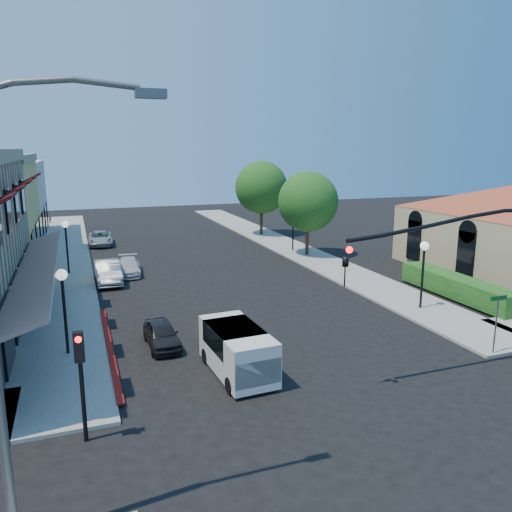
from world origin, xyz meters
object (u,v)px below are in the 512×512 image
object	(u,v)px
parked_car_a	(162,334)
parked_car_b	(108,272)
parked_car_d	(100,238)
lamppost_left_near	(63,290)
street_tree_b	(261,188)
signal_mast_arm	(484,263)
white_van	(238,348)
street_name_sign	(497,315)
parked_car_c	(128,267)
street_tree_a	(308,202)
lamppost_left_far	(66,234)
lamppost_right_far	(293,218)
secondary_signal	(80,366)
cobra_streetlight	(8,302)
lamppost_right_near	(424,258)

from	to	relation	value
parked_car_a	parked_car_b	world-z (taller)	parked_car_b
parked_car_b	parked_car_d	size ratio (longest dim) A/B	0.97
parked_car_a	lamppost_left_near	bearing A→B (deg)	174.45
street_tree_b	signal_mast_arm	distance (m)	30.65
white_van	street_name_sign	bearing A→B (deg)	-10.56
parked_car_c	white_van	bearing A→B (deg)	-77.32
street_tree_a	lamppost_left_near	xyz separation A→B (m)	(-17.30, -14.00, -1.46)
street_tree_b	parked_car_a	size ratio (longest dim) A/B	2.25
street_name_sign	lamppost_left_far	xyz separation A→B (m)	(-16.00, 19.80, 1.04)
parked_car_b	lamppost_right_far	bearing A→B (deg)	17.96
street_tree_a	parked_car_c	xyz separation A→B (m)	(-13.60, -1.31, -3.66)
parked_car_d	signal_mast_arm	bearing A→B (deg)	-66.68
lamppost_left_far	white_van	distance (m)	18.93
street_name_sign	parked_car_c	world-z (taller)	street_name_sign
signal_mast_arm	white_van	xyz separation A→B (m)	(-8.49, 2.59, -3.08)
street_tree_a	street_tree_b	world-z (taller)	street_tree_b
lamppost_right_far	parked_car_d	xyz separation A→B (m)	(-14.45, 8.00, -2.14)
secondary_signal	parked_car_d	distance (m)	30.71
cobra_streetlight	lamppost_right_far	world-z (taller)	cobra_streetlight
street_tree_a	parked_car_b	size ratio (longest dim) A/B	1.56
parked_car_a	street_tree_a	bearing A→B (deg)	45.13
street_tree_b	cobra_streetlight	bearing A→B (deg)	-117.83
lamppost_right_far	lamppost_right_near	bearing A→B (deg)	-90.00
signal_mast_arm	lamppost_left_near	world-z (taller)	signal_mast_arm
street_tree_b	parked_car_c	xyz separation A→B (m)	(-13.60, -11.31, -4.01)
lamppost_right_near	parked_car_d	world-z (taller)	lamppost_right_near
street_name_sign	lamppost_right_far	size ratio (longest dim) A/B	0.70
parked_car_d	street_tree_a	bearing A→B (deg)	-31.98
signal_mast_arm	street_name_sign	bearing A→B (deg)	23.20
lamppost_right_far	white_van	xyz separation A→B (m)	(-11.13, -19.91, -1.73)
lamppost_left_near	parked_car_c	distance (m)	13.40
street_tree_b	cobra_streetlight	xyz separation A→B (m)	(-17.95, -34.00, 0.72)
lamppost_left_far	parked_car_b	bearing A→B (deg)	-52.52
parked_car_a	parked_car_c	world-z (taller)	parked_car_c
signal_mast_arm	street_name_sign	xyz separation A→B (m)	(1.64, 0.70, -2.39)
cobra_streetlight	white_van	world-z (taller)	cobra_streetlight
cobra_streetlight	lamppost_right_far	xyz separation A→B (m)	(17.65, 26.00, -2.53)
cobra_streetlight	parked_car_a	distance (m)	11.66
secondary_signal	lamppost_right_far	world-z (taller)	lamppost_right_far
parked_car_a	parked_car_b	bearing A→B (deg)	95.82
lamppost_left_far	parked_car_a	world-z (taller)	lamppost_left_far
street_tree_a	lamppost_left_far	size ratio (longest dim) A/B	1.82
street_tree_a	parked_car_c	world-z (taller)	street_tree_a
cobra_streetlight	lamppost_right_near	distance (m)	20.44
white_van	lamppost_left_far	bearing A→B (deg)	108.14
signal_mast_arm	street_name_sign	world-z (taller)	signal_mast_arm
street_tree_a	white_van	world-z (taller)	street_tree_a
lamppost_left_far	parked_car_c	size ratio (longest dim) A/B	0.96
secondary_signal	street_name_sign	bearing A→B (deg)	2.93
lamppost_right_near	white_van	world-z (taller)	lamppost_right_near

